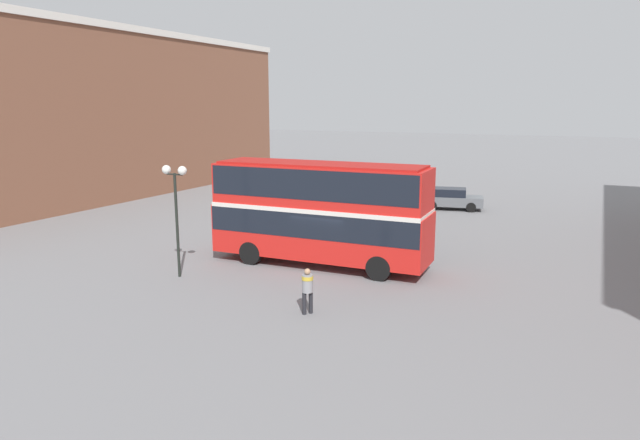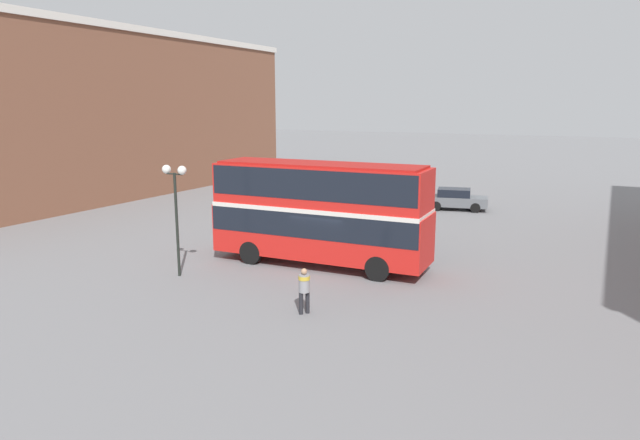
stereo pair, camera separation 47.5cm
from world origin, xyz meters
TOP-DOWN VIEW (x-y plane):
  - ground_plane at (0.00, 0.00)m, footprint 240.00×240.00m
  - building_row_left at (-26.83, 10.45)m, footprint 11.39×40.19m
  - double_decker_bus at (-0.46, 0.24)m, footprint 10.14×3.03m
  - pedestrian_foreground at (1.89, -5.56)m, footprint 0.58×0.58m
  - parked_car_kerb_near at (1.60, 17.10)m, footprint 4.54×2.66m
  - parked_car_kerb_far at (-6.01, 7.17)m, footprint 4.21×2.13m
  - street_lamp_twin_globe at (-5.13, -4.05)m, footprint 1.22×0.38m

SIDE VIEW (x-z plane):
  - ground_plane at x=0.00m, z-range 0.00..0.00m
  - parked_car_kerb_near at x=1.60m, z-range 0.01..1.51m
  - parked_car_kerb_far at x=-6.01m, z-range 0.00..1.53m
  - pedestrian_foreground at x=1.89m, z-range 0.19..1.86m
  - double_decker_bus at x=-0.46m, z-range 0.36..5.09m
  - street_lamp_twin_globe at x=-5.13m, z-range 1.33..6.15m
  - building_row_left at x=-26.83m, z-range 0.01..13.07m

